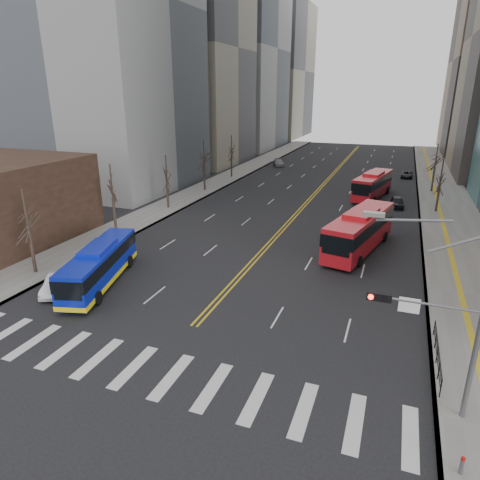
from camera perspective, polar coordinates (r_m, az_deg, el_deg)
name	(u,v)px	position (r m, az deg, el deg)	size (l,w,h in m)	color
ground	(152,372)	(24.50, -11.60, -16.82)	(220.00, 220.00, 0.00)	black
sidewalk_right	(446,203)	(63.39, 25.75, 4.42)	(7.00, 130.00, 0.15)	gray
sidewalk_left	(213,185)	(68.89, -3.68, 7.37)	(5.00, 130.00, 0.15)	gray
crosswalk	(152,372)	(24.50, -11.61, -16.81)	(26.70, 4.00, 0.01)	silver
centerline	(327,181)	(73.72, 11.51, 7.76)	(0.55, 100.00, 0.01)	gold
office_towers	(350,33)	(86.22, 14.42, 25.19)	(83.00, 134.00, 58.00)	gray
signal_mast	(444,320)	(20.88, 25.53, -9.61)	(5.37, 0.37, 9.39)	slate
pedestrian_railing	(438,352)	(26.37, 24.85, -13.41)	(0.06, 6.06, 1.02)	black
street_trees	(245,169)	(55.03, 0.71, 9.46)	(35.20, 47.20, 7.60)	#2F231C
blue_bus	(100,264)	(34.73, -18.21, -3.05)	(5.11, 10.92, 3.15)	#0C1DB7
red_bus_near	(360,229)	(41.25, 15.70, 1.44)	(5.42, 12.56, 3.85)	red
red_bus_far	(373,183)	(63.06, 17.30, 7.21)	(4.79, 11.64, 3.59)	red
car_white	(58,283)	(34.85, -23.06, -5.30)	(1.47, 4.21, 1.39)	white
car_dark_mid	(397,202)	(58.95, 20.21, 4.76)	(1.59, 3.94, 1.34)	black
car_silver	(279,163)	(87.33, 5.16, 10.25)	(1.82, 4.49, 1.30)	gray
car_dark_far	(407,175)	(80.15, 21.37, 8.13)	(1.81, 3.93, 1.09)	black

